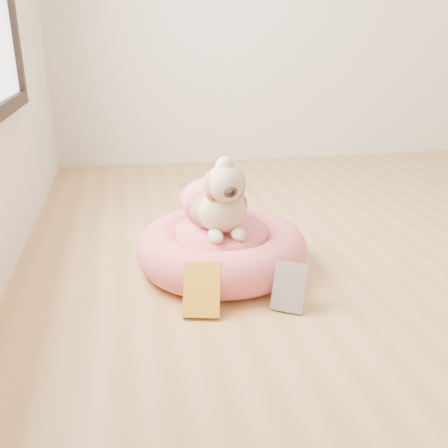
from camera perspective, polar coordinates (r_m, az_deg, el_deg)
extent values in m
cylinder|color=#E75A65|center=(2.17, -0.25, -3.67)|extent=(0.54, 0.54, 0.11)
torus|color=#E75A65|center=(2.16, -0.26, -2.72)|extent=(0.74, 0.74, 0.19)
cylinder|color=#E75A65|center=(2.14, -0.26, -1.63)|extent=(0.39, 0.39, 0.10)
cube|color=#FFF11A|center=(1.83, -2.55, -7.51)|extent=(0.16, 0.16, 0.18)
cube|color=silver|center=(1.87, 7.48, -7.13)|extent=(0.15, 0.14, 0.17)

